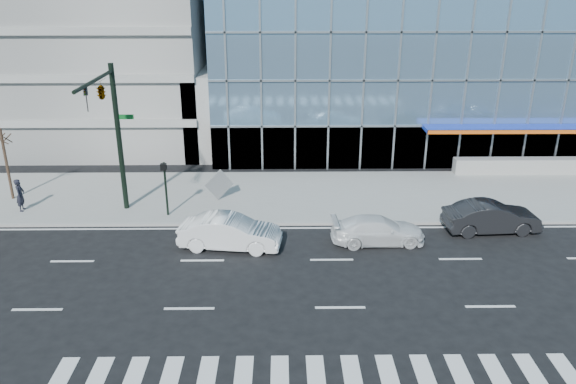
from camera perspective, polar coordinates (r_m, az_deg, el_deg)
name	(u,v)px	position (r m, az deg, el deg)	size (l,w,h in m)	color
ground	(332,260)	(26.29, 4.46, -6.88)	(160.00, 160.00, 0.00)	black
sidewalk	(320,195)	(33.50, 3.30, -0.30)	(120.00, 8.00, 0.15)	gray
theatre_building	(472,35)	(51.95, 18.23, 14.87)	(42.00, 26.00, 15.00)	#6F98BA
parking_garage	(67,5)	(52.22, -21.52, 17.28)	(24.00, 24.00, 20.00)	gray
ramp_block	(232,109)	(42.29, -5.75, 8.36)	(6.00, 8.00, 6.00)	gray
traffic_signal	(107,108)	(29.64, -17.92, 8.15)	(1.14, 5.74, 8.00)	black
ped_signal_post	(165,181)	(30.47, -12.38, 1.13)	(0.30, 0.33, 3.00)	black
street_tree_near	(2,138)	(35.43, -27.07, 4.88)	(1.10, 1.10, 4.23)	#332319
white_suv	(378,230)	(27.90, 9.11, -3.84)	(1.86, 4.58, 1.33)	white
white_sedan	(230,232)	(27.13, -5.91, -4.09)	(1.70, 4.88, 1.61)	white
dark_sedan	(491,217)	(30.48, 19.96, -2.42)	(1.68, 4.81, 1.58)	black
pedestrian	(20,195)	(34.10, -25.56, -0.27)	(0.67, 0.44, 1.83)	black
tilted_panel	(219,185)	(32.52, -7.01, 0.75)	(1.30, 0.06, 1.30)	gray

